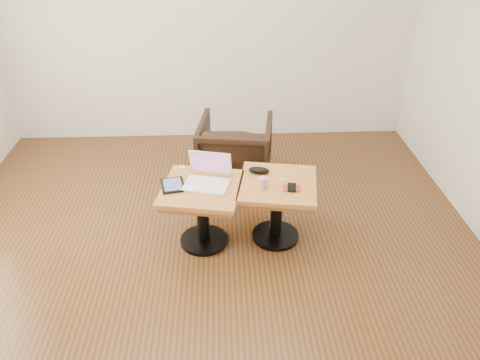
{
  "coord_description": "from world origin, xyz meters",
  "views": [
    {
      "loc": [
        0.12,
        -2.83,
        2.46
      ],
      "look_at": [
        0.26,
        0.22,
        0.59
      ],
      "focal_mm": 35.0,
      "sensor_mm": 36.0,
      "label": 1
    }
  ],
  "objects_px": {
    "striped_cup": "(263,183)",
    "armchair": "(235,151)",
    "side_table_right": "(277,197)",
    "side_table_left": "(202,201)",
    "laptop": "(208,178)"
  },
  "relations": [
    {
      "from": "laptop",
      "to": "armchair",
      "type": "height_order",
      "value": "laptop"
    },
    {
      "from": "laptop",
      "to": "armchair",
      "type": "bearing_deg",
      "value": 88.84
    },
    {
      "from": "side_table_right",
      "to": "armchair",
      "type": "height_order",
      "value": "armchair"
    },
    {
      "from": "armchair",
      "to": "striped_cup",
      "type": "bearing_deg",
      "value": 107.78
    },
    {
      "from": "side_table_right",
      "to": "striped_cup",
      "type": "height_order",
      "value": "striped_cup"
    },
    {
      "from": "armchair",
      "to": "side_table_left",
      "type": "bearing_deg",
      "value": 81.65
    },
    {
      "from": "side_table_left",
      "to": "striped_cup",
      "type": "xyz_separation_m",
      "value": [
        0.47,
        -0.04,
        0.18
      ]
    },
    {
      "from": "side_table_left",
      "to": "side_table_right",
      "type": "xyz_separation_m",
      "value": [
        0.6,
        0.03,
        0.0
      ]
    },
    {
      "from": "laptop",
      "to": "striped_cup",
      "type": "distance_m",
      "value": 0.43
    },
    {
      "from": "side_table_right",
      "to": "striped_cup",
      "type": "distance_m",
      "value": 0.23
    },
    {
      "from": "striped_cup",
      "to": "armchair",
      "type": "bearing_deg",
      "value": 99.53
    },
    {
      "from": "side_table_left",
      "to": "side_table_right",
      "type": "bearing_deg",
      "value": 13.62
    },
    {
      "from": "side_table_left",
      "to": "laptop",
      "type": "bearing_deg",
      "value": 55.23
    },
    {
      "from": "laptop",
      "to": "armchair",
      "type": "relative_size",
      "value": 0.56
    },
    {
      "from": "side_table_left",
      "to": "side_table_right",
      "type": "height_order",
      "value": "same"
    }
  ]
}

